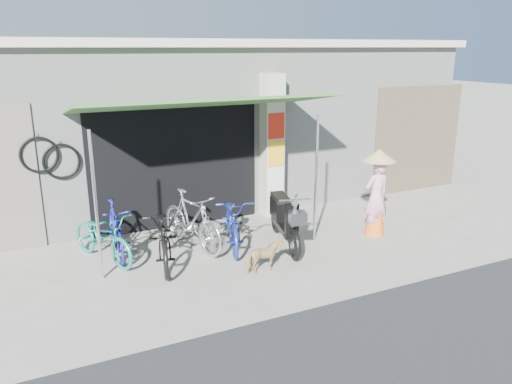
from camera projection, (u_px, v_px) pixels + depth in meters
name	position (u px, v px, depth m)	size (l,w,h in m)	color
ground	(292.00, 262.00, 8.45)	(80.00, 80.00, 0.00)	gray
bicycle_shop	(192.00, 117.00, 12.35)	(12.30, 5.30, 3.66)	#A8ADA4
shop_pillar	(271.00, 146.00, 10.50)	(0.42, 0.44, 3.00)	#B8B29D
awning	(205.00, 105.00, 8.78)	(4.60, 1.88, 2.72)	#2E5E2A
neighbour_right	(417.00, 139.00, 12.39)	(2.60, 0.06, 2.60)	brown
bike_teal	(103.00, 237.00, 8.39)	(0.58, 1.66, 0.87)	#1C816F
bike_blue	(116.00, 230.00, 8.61)	(0.44, 1.56, 0.94)	navy
bike_black	(164.00, 235.00, 8.29)	(0.67, 1.93, 1.01)	black
bike_silver	(192.00, 220.00, 8.90)	(0.50, 1.77, 1.06)	silver
bike_navy	(233.00, 220.00, 9.02)	(0.65, 1.86, 0.98)	navy
street_dog	(265.00, 257.00, 8.00)	(0.29, 0.63, 0.53)	tan
moped	(284.00, 219.00, 9.08)	(0.72, 1.89, 1.08)	black
nun	(377.00, 193.00, 9.47)	(0.64, 0.64, 1.68)	pink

